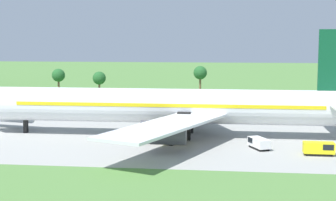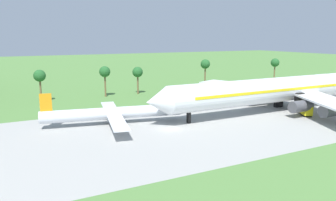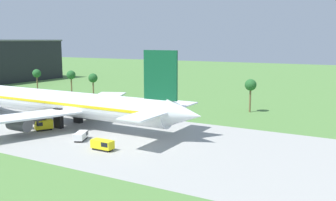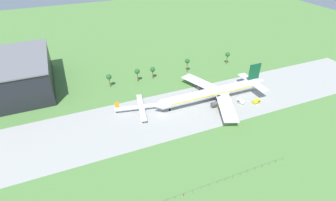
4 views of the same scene
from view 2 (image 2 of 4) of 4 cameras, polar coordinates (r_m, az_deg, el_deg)
ground_plane at (r=70.25m, az=0.42°, el=-5.08°), size 600.00×600.00×0.00m
taxiway_strip at (r=70.25m, az=0.42°, el=-5.07°), size 320.00×44.00×0.02m
jet_airliner at (r=92.88m, az=19.72°, el=1.87°), size 80.02×61.24×20.00m
regional_aircraft at (r=74.80m, az=-9.58°, el=-2.21°), size 31.40×28.42×7.75m
fuel_truck at (r=88.98m, az=22.92°, el=-1.58°), size 3.89×4.66×2.59m
palm_tree_row at (r=116.63m, az=-0.91°, el=5.47°), size 98.18×3.60×11.07m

